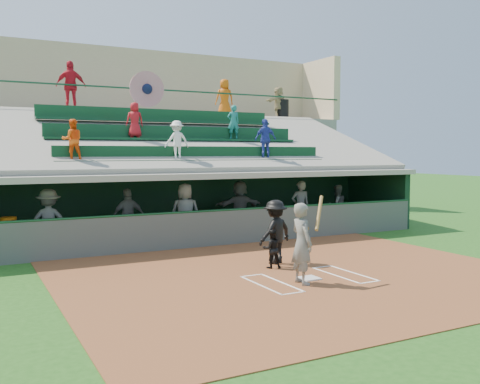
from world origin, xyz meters
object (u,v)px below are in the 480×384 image
batter_at_plate (302,243)px  trash_bin (282,109)px  catcher (272,249)px  water_cooler (9,225)px  white_table (8,244)px  home_plate (309,278)px

batter_at_plate → trash_bin: bearing=59.7°
catcher → water_cooler: water_cooler is taller
white_table → trash_bin: (13.29, 6.93, 4.70)m
catcher → trash_bin: trash_bin is taller
white_table → batter_at_plate: bearing=-25.4°
batter_at_plate → water_cooler: 8.34m
batter_at_plate → catcher: 1.76m
batter_at_plate → white_table: (-5.56, 6.31, -0.55)m
white_table → trash_bin: trash_bin is taller
water_cooler → trash_bin: (13.26, 7.00, 4.15)m
catcher → water_cooler: (-5.77, 4.54, 0.43)m
batter_at_plate → white_table: bearing=131.4°
batter_at_plate → catcher: bearing=82.1°
white_table → trash_bin: 15.71m
catcher → white_table: catcher is taller
water_cooler → home_plate: bearing=-45.0°
batter_at_plate → white_table: batter_at_plate is taller
white_table → catcher: bearing=-15.3°
catcher → white_table: (-5.80, 4.61, -0.13)m
home_plate → catcher: size_ratio=0.44×
catcher → white_table: 7.41m
batter_at_plate → home_plate: bearing=36.1°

